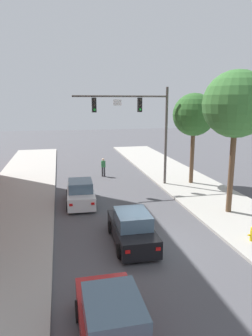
% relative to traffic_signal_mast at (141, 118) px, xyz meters
% --- Properties ---
extents(ground_plane, '(120.00, 120.00, 0.00)m').
position_rel_traffic_signal_mast_xyz_m(ground_plane, '(-2.54, -9.63, -5.37)').
color(ground_plane, '#4C4C51').
extents(traffic_signal_mast, '(7.21, 0.38, 7.50)m').
position_rel_traffic_signal_mast_xyz_m(traffic_signal_mast, '(0.00, 0.00, 0.00)').
color(traffic_signal_mast, '#514C47').
rests_on(traffic_signal_mast, sidewalk_right).
extents(car_lead_white, '(1.93, 4.29, 1.60)m').
position_rel_traffic_signal_mast_xyz_m(car_lead_white, '(-4.86, -3.21, -4.65)').
color(car_lead_white, silver).
rests_on(car_lead_white, ground).
extents(car_following_black, '(1.88, 4.26, 1.60)m').
position_rel_traffic_signal_mast_xyz_m(car_following_black, '(-2.89, -9.43, -4.65)').
color(car_following_black, black).
rests_on(car_following_black, ground).
extents(car_third_red, '(1.86, 4.25, 1.60)m').
position_rel_traffic_signal_mast_xyz_m(car_third_red, '(-4.86, -15.50, -4.65)').
color(car_third_red, '#B21E1E').
rests_on(car_third_red, ground).
extents(pedestrian_crossing_road, '(0.36, 0.22, 1.64)m').
position_rel_traffic_signal_mast_xyz_m(pedestrian_crossing_road, '(-2.34, 3.92, -4.46)').
color(pedestrian_crossing_road, '#333338').
rests_on(pedestrian_crossing_road, ground).
extents(street_tree_nearest, '(3.74, 3.74, 8.16)m').
position_rel_traffic_signal_mast_xyz_m(street_tree_nearest, '(3.65, -6.88, 1.02)').
color(street_tree_nearest, brown).
rests_on(street_tree_nearest, sidewalk_right).
extents(street_tree_second, '(3.29, 3.29, 7.08)m').
position_rel_traffic_signal_mast_xyz_m(street_tree_second, '(4.22, -0.22, 0.17)').
color(street_tree_second, brown).
rests_on(street_tree_second, sidewalk_right).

